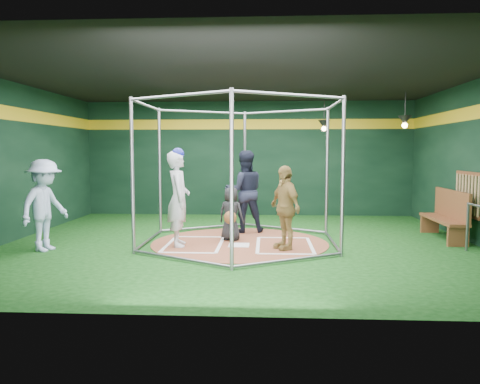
# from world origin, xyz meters

# --- Properties ---
(room_shell) EXTENTS (10.10, 9.10, 3.53)m
(room_shell) POSITION_xyz_m (0.00, 0.01, 1.75)
(room_shell) COLOR #0C350C
(room_shell) RESTS_ON ground
(clay_disc) EXTENTS (3.80, 3.80, 0.01)m
(clay_disc) POSITION_xyz_m (0.00, 0.00, 0.01)
(clay_disc) COLOR brown
(clay_disc) RESTS_ON ground
(home_plate) EXTENTS (0.43, 0.43, 0.01)m
(home_plate) POSITION_xyz_m (0.00, -0.30, 0.02)
(home_plate) COLOR white
(home_plate) RESTS_ON clay_disc
(batter_box_left) EXTENTS (1.17, 1.77, 0.01)m
(batter_box_left) POSITION_xyz_m (-0.95, -0.25, 0.02)
(batter_box_left) COLOR white
(batter_box_left) RESTS_ON clay_disc
(batter_box_right) EXTENTS (1.17, 1.77, 0.01)m
(batter_box_right) POSITION_xyz_m (0.95, -0.25, 0.02)
(batter_box_right) COLOR white
(batter_box_right) RESTS_ON clay_disc
(batting_cage) EXTENTS (4.05, 4.67, 3.00)m
(batting_cage) POSITION_xyz_m (-0.00, -0.00, 1.50)
(batting_cage) COLOR gray
(batting_cage) RESTS_ON ground
(bat_rack) EXTENTS (0.07, 1.25, 0.98)m
(bat_rack) POSITION_xyz_m (4.93, 0.40, 1.05)
(bat_rack) COLOR brown
(bat_rack) RESTS_ON room_shell
(pendant_lamp_near) EXTENTS (0.34, 0.34, 0.90)m
(pendant_lamp_near) POSITION_xyz_m (2.20, 3.60, 2.74)
(pendant_lamp_near) COLOR black
(pendant_lamp_near) RESTS_ON room_shell
(pendant_lamp_far) EXTENTS (0.34, 0.34, 0.90)m
(pendant_lamp_far) POSITION_xyz_m (4.00, 2.00, 2.74)
(pendant_lamp_far) COLOR black
(pendant_lamp_far) RESTS_ON room_shell
(batter_figure) EXTENTS (0.60, 0.79, 2.04)m
(batter_figure) POSITION_xyz_m (-1.25, -0.40, 1.02)
(batter_figure) COLOR #BCBCC3
(batter_figure) RESTS_ON clay_disc
(visitor_leopard) EXTENTS (0.83, 1.06, 1.68)m
(visitor_leopard) POSITION_xyz_m (0.94, -0.59, 0.85)
(visitor_leopard) COLOR tan
(visitor_leopard) RESTS_ON clay_disc
(catcher_figure) EXTENTS (0.67, 0.66, 1.18)m
(catcher_figure) POSITION_xyz_m (-0.21, 0.27, 0.60)
(catcher_figure) COLOR black
(catcher_figure) RESTS_ON clay_disc
(umpire) EXTENTS (1.10, 0.94, 1.98)m
(umpire) POSITION_xyz_m (0.04, 1.36, 1.00)
(umpire) COLOR black
(umpire) RESTS_ON clay_disc
(bystander_blue) EXTENTS (0.98, 1.32, 1.82)m
(bystander_blue) POSITION_xyz_m (-3.82, -0.98, 0.91)
(bystander_blue) COLOR #AEC2E7
(bystander_blue) RESTS_ON ground
(dugout_bench) EXTENTS (0.45, 1.91, 1.11)m
(dugout_bench) POSITION_xyz_m (4.64, 0.73, 0.57)
(dugout_bench) COLOR brown
(dugout_bench) RESTS_ON ground
(steel_railing) EXTENTS (0.05, 1.13, 0.98)m
(steel_railing) POSITION_xyz_m (4.55, -1.08, 0.65)
(steel_railing) COLOR slate
(steel_railing) RESTS_ON ground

